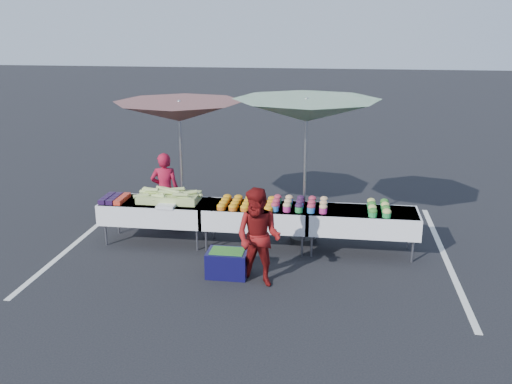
# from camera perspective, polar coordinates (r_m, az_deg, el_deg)

# --- Properties ---
(ground) EXTENTS (80.00, 80.00, 0.00)m
(ground) POSITION_cam_1_polar(r_m,az_deg,el_deg) (10.02, 0.00, -5.49)
(ground) COLOR black
(stripe_left) EXTENTS (0.10, 5.00, 0.00)m
(stripe_left) POSITION_cam_1_polar(r_m,az_deg,el_deg) (10.91, -16.92, -4.33)
(stripe_left) COLOR silver
(stripe_left) RESTS_ON ground
(stripe_right) EXTENTS (0.10, 5.00, 0.00)m
(stripe_right) POSITION_cam_1_polar(r_m,az_deg,el_deg) (10.10, 18.38, -6.18)
(stripe_right) COLOR silver
(stripe_right) RESTS_ON ground
(table_left) EXTENTS (1.86, 0.81, 0.75)m
(table_left) POSITION_cam_1_polar(r_m,az_deg,el_deg) (10.21, -10.05, -1.82)
(table_left) COLOR white
(table_left) RESTS_ON ground
(table_center) EXTENTS (1.86, 0.81, 0.75)m
(table_center) POSITION_cam_1_polar(r_m,az_deg,el_deg) (9.81, 0.00, -2.33)
(table_center) COLOR white
(table_center) RESTS_ON ground
(table_right) EXTENTS (1.86, 0.81, 0.75)m
(table_right) POSITION_cam_1_polar(r_m,az_deg,el_deg) (9.73, 10.56, -2.79)
(table_right) COLOR white
(table_right) RESTS_ON ground
(berry_punnets) EXTENTS (0.40, 0.54, 0.08)m
(berry_punnets) POSITION_cam_1_polar(r_m,az_deg,el_deg) (10.34, -13.95, -0.64)
(berry_punnets) COLOR black
(berry_punnets) RESTS_ON table_left
(corn_pile) EXTENTS (1.16, 0.57, 0.26)m
(corn_pile) POSITION_cam_1_polar(r_m,az_deg,el_deg) (10.10, -8.70, -0.43)
(corn_pile) COLOR #A4CD69
(corn_pile) RESTS_ON table_left
(plastic_bags) EXTENTS (0.30, 0.25, 0.05)m
(plastic_bags) POSITION_cam_1_polar(r_m,az_deg,el_deg) (9.79, -8.98, -1.40)
(plastic_bags) COLOR white
(plastic_bags) RESTS_ON table_left
(carrot_bowls) EXTENTS (0.95, 0.69, 0.11)m
(carrot_bowls) POSITION_cam_1_polar(r_m,az_deg,el_deg) (9.75, -0.88, -1.11)
(carrot_bowls) COLOR #C66016
(carrot_bowls) RESTS_ON table_center
(potato_cups) EXTENTS (0.94, 0.58, 0.16)m
(potato_cups) POSITION_cam_1_polar(r_m,az_deg,el_deg) (9.66, 4.41, -1.15)
(potato_cups) COLOR #266AB5
(potato_cups) RESTS_ON table_right
(bean_baskets) EXTENTS (0.36, 0.68, 0.15)m
(bean_baskets) POSITION_cam_1_polar(r_m,az_deg,el_deg) (9.66, 12.18, -1.53)
(bean_baskets) COLOR #21863C
(bean_baskets) RESTS_ON table_right
(vendor) EXTENTS (0.58, 0.43, 1.45)m
(vendor) POSITION_cam_1_polar(r_m,az_deg,el_deg) (10.90, -9.09, 0.17)
(vendor) COLOR maroon
(vendor) RESTS_ON ground
(customer) EXTENTS (0.85, 0.74, 1.49)m
(customer) POSITION_cam_1_polar(r_m,az_deg,el_deg) (8.38, 0.25, -4.57)
(customer) COLOR maroon
(customer) RESTS_ON ground
(umbrella_left) EXTENTS (2.75, 2.75, 2.43)m
(umbrella_left) POSITION_cam_1_polar(r_m,az_deg,el_deg) (10.49, -7.68, 7.89)
(umbrella_left) COLOR black
(umbrella_left) RESTS_ON ground
(umbrella_right) EXTENTS (2.78, 2.78, 2.57)m
(umbrella_right) POSITION_cam_1_polar(r_m,az_deg,el_deg) (9.70, 5.07, 8.02)
(umbrella_right) COLOR black
(umbrella_right) RESTS_ON ground
(storage_bin) EXTENTS (0.63, 0.46, 0.41)m
(storage_bin) POSITION_cam_1_polar(r_m,az_deg,el_deg) (8.87, -2.86, -7.06)
(storage_bin) COLOR #0D0B38
(storage_bin) RESTS_ON ground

